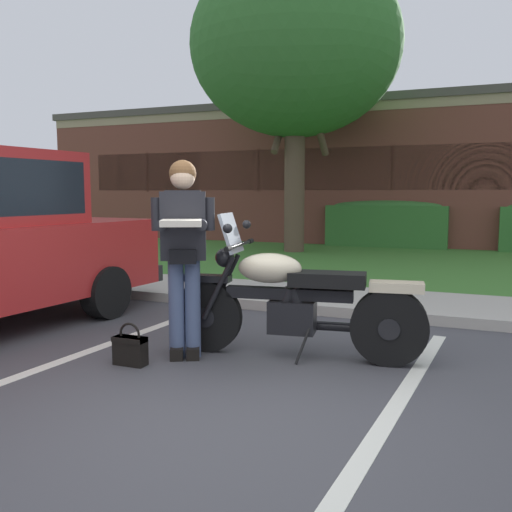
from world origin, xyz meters
TOP-DOWN VIEW (x-y plane):
  - ground_plane at (0.00, 0.00)m, footprint 140.00×140.00m
  - curb_strip at (0.00, 2.92)m, footprint 60.00×0.20m
  - concrete_walk at (0.00, 3.77)m, footprint 60.00×1.50m
  - grass_lawn at (0.00, 7.83)m, footprint 60.00×6.62m
  - stall_stripe_0 at (-1.56, 0.20)m, footprint 0.42×4.40m
  - stall_stripe_1 at (1.22, 0.20)m, footprint 0.42×4.40m
  - motorcycle at (0.32, 1.19)m, footprint 2.24×0.82m
  - rider_person at (-0.63, 0.81)m, footprint 0.59×0.67m
  - handbag at (-0.95, 0.45)m, footprint 0.28×0.13m
  - shade_tree at (-2.35, 8.91)m, footprint 4.75×4.75m
  - hedge_left at (-0.56, 11.04)m, footprint 3.02×0.90m
  - brick_building at (-0.45, 16.36)m, footprint 21.42×11.05m

SIDE VIEW (x-z plane):
  - ground_plane at x=0.00m, z-range 0.00..0.00m
  - stall_stripe_0 at x=-1.56m, z-range 0.00..0.01m
  - stall_stripe_1 at x=1.22m, z-range 0.00..0.01m
  - grass_lawn at x=0.00m, z-range 0.00..0.06m
  - concrete_walk at x=0.00m, z-range 0.00..0.08m
  - curb_strip at x=0.00m, z-range 0.00..0.12m
  - handbag at x=-0.95m, z-range -0.04..0.32m
  - motorcycle at x=0.32m, z-range -0.14..1.12m
  - hedge_left at x=-0.56m, z-range 0.03..1.27m
  - rider_person at x=-0.63m, z-range 0.15..1.86m
  - brick_building at x=-0.45m, z-range 0.00..3.91m
  - shade_tree at x=-2.35m, z-range 1.32..8.04m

